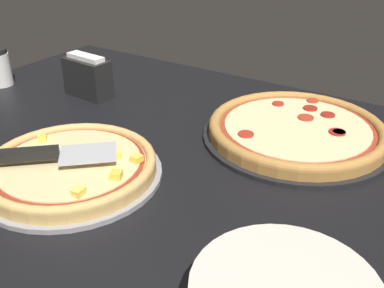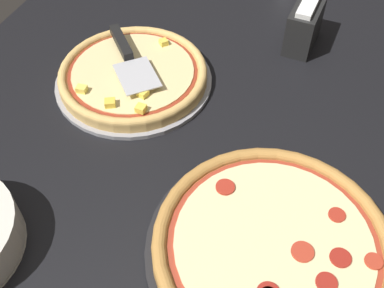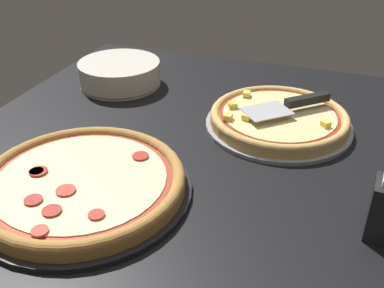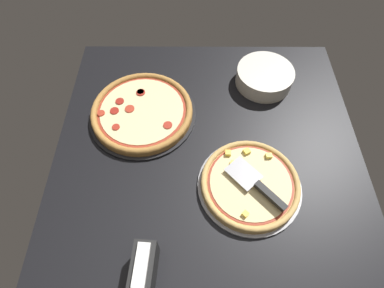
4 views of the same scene
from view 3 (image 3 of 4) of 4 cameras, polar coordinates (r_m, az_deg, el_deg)
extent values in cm
cube|color=black|center=(101.97, 7.52, -1.86)|extent=(136.43, 113.04, 3.60)
cylinder|color=#939399|center=(112.09, 10.87, 2.39)|extent=(35.52, 35.52, 1.00)
cylinder|color=#DBAD60|center=(111.36, 10.95, 3.10)|extent=(33.39, 33.39, 2.15)
torus|color=#DBAD60|center=(110.88, 11.00, 3.60)|extent=(33.39, 33.39, 1.99)
cylinder|color=maroon|center=(110.84, 11.01, 3.63)|extent=(29.02, 29.02, 0.15)
cylinder|color=beige|center=(110.79, 11.01, 3.69)|extent=(27.38, 27.38, 0.40)
cube|color=#F9E05B|center=(118.41, 6.94, 6.32)|extent=(1.91, 2.30, 1.31)
cube|color=#F4D64C|center=(106.13, 4.58, 3.45)|extent=(2.04, 2.05, 1.31)
cube|color=#F4D64C|center=(107.10, 16.62, 2.45)|extent=(2.50, 2.50, 1.31)
cube|color=#F4D64C|center=(106.55, 7.02, 3.43)|extent=(2.46, 2.49, 1.31)
cube|color=yellow|center=(112.06, 5.16, 4.97)|extent=(2.82, 2.89, 1.31)
cylinder|color=black|center=(89.94, -13.65, -5.73)|extent=(42.28, 42.28, 1.00)
cylinder|color=#B77F3D|center=(89.07, -13.77, -4.94)|extent=(39.74, 39.74, 2.04)
torus|color=#B77F3D|center=(88.49, -13.85, -4.40)|extent=(39.74, 39.74, 2.47)
cylinder|color=#A33823|center=(88.45, -13.86, -4.36)|extent=(34.54, 34.54, 0.15)
cylinder|color=beige|center=(88.38, -13.87, -4.29)|extent=(32.59, 32.59, 0.40)
cylinder|color=#AD2D1E|center=(78.38, -12.04, -8.78)|extent=(2.89, 2.89, 0.40)
cylinder|color=#B73823|center=(92.16, -19.15, -3.33)|extent=(2.79, 2.79, 0.40)
cylinder|color=#AD2D1E|center=(92.39, -6.56, -1.54)|extent=(3.43, 3.43, 0.40)
cylinder|color=maroon|center=(84.61, -19.50, -6.73)|extent=(3.32, 3.32, 0.40)
cylinder|color=maroon|center=(81.13, -17.38, -8.10)|extent=(3.41, 3.41, 0.40)
cylinder|color=maroon|center=(92.05, -18.92, -3.33)|extent=(3.62, 3.62, 0.40)
cylinder|color=#B73823|center=(85.24, -15.73, -5.70)|extent=(3.68, 3.68, 0.40)
cylinder|color=#B73823|center=(77.61, -18.75, -10.41)|extent=(2.88, 2.88, 0.40)
cube|color=#B7B7BC|center=(108.28, 9.46, 4.15)|extent=(13.32, 13.13, 0.24)
cube|color=black|center=(114.00, 14.44, 5.47)|extent=(10.41, 9.78, 2.00)
cylinder|color=silver|center=(135.61, -9.05, 7.62)|extent=(23.66, 23.66, 0.70)
cylinder|color=silver|center=(135.35, -9.08, 7.90)|extent=(23.66, 23.66, 0.70)
cylinder|color=silver|center=(135.08, -9.10, 8.17)|extent=(23.66, 23.66, 0.70)
cylinder|color=silver|center=(134.82, -9.13, 8.44)|extent=(23.66, 23.66, 0.70)
cylinder|color=silver|center=(134.56, -9.15, 8.72)|extent=(23.66, 23.66, 0.70)
cylinder|color=silver|center=(134.30, -9.17, 9.00)|extent=(23.66, 23.66, 0.70)
cylinder|color=silver|center=(134.05, -9.20, 9.27)|extent=(23.66, 23.66, 0.70)
cylinder|color=silver|center=(133.80, -9.22, 9.55)|extent=(23.66, 23.66, 0.70)
cylinder|color=silver|center=(133.56, -9.25, 9.83)|extent=(23.66, 23.66, 0.70)
cylinder|color=silver|center=(133.31, -9.27, 10.11)|extent=(23.66, 23.66, 0.70)
camera|label=1|loc=(1.66, -7.64, 28.63)|focal=42.00mm
camera|label=2|loc=(1.02, -41.75, 33.54)|focal=42.00mm
camera|label=4|loc=(0.94, 58.20, 47.25)|focal=28.00mm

